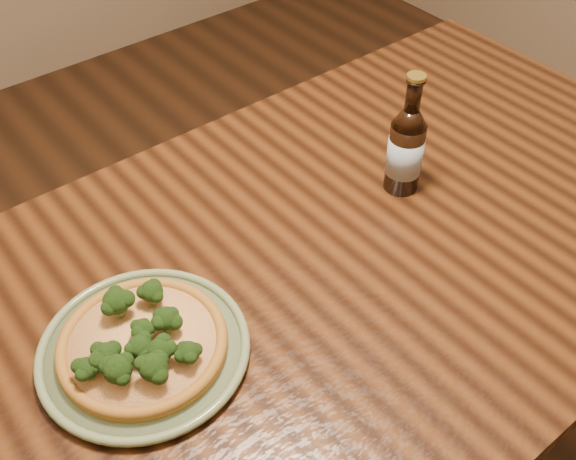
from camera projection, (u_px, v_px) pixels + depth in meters
table at (332, 286)px, 1.22m from camera, size 1.60×0.90×0.75m
plate at (144, 349)px, 0.99m from camera, size 0.31×0.31×0.02m
pizza at (142, 343)px, 0.98m from camera, size 0.25×0.25×0.07m
beer_bottle at (406, 149)px, 1.21m from camera, size 0.07×0.07×0.24m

